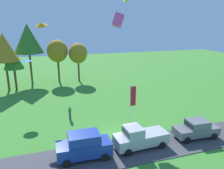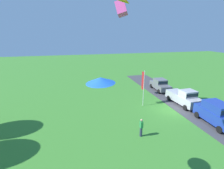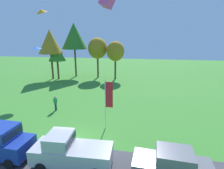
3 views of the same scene
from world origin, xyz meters
name	(u,v)px [view 1 (image 1 of 3)]	position (x,y,z in m)	size (l,w,h in m)	color
ground_plane	(120,138)	(0.00, 0.00, 0.00)	(120.00, 120.00, 0.00)	#3D842D
pavement_strip	(129,151)	(0.00, -2.48, 0.03)	(36.00, 4.40, 0.06)	#424247
car_suv_by_flagpole	(84,145)	(-4.05, -2.33, 1.30)	(4.66, 2.16, 2.28)	#1E389E
car_pickup_mid_row	(139,137)	(1.05, -2.27, 1.11)	(5.09, 2.24, 2.14)	#B7B7BC
car_sedan_near_entrance	(196,128)	(7.29, -2.32, 1.04)	(4.49, 2.15, 1.84)	slate
person_watching_sky	(70,113)	(-4.21, 5.88, 0.88)	(0.36, 0.24, 1.71)	#2D334C
tree_center_back	(4,47)	(-12.62, 20.81, 7.31)	(4.56, 4.56, 9.62)	brown
tree_right_of_center	(13,59)	(-11.46, 20.93, 5.27)	(3.30, 3.30, 6.96)	brown
tree_lone_near	(28,39)	(-8.96, 24.07, 8.40)	(5.23, 5.23, 11.05)	brown
tree_left_of_center	(57,51)	(-3.98, 23.85, 5.99)	(3.86, 3.86, 8.14)	brown
tree_far_left	(78,53)	(-0.19, 23.29, 5.49)	(3.54, 3.54, 7.47)	brown
flag_banner	(132,99)	(2.48, 2.86, 2.91)	(0.71, 0.08, 4.60)	silver
kite_diamond_over_trees	(126,0)	(5.78, 13.83, 14.45)	(0.73, 0.82, 0.39)	yellow
kite_box_near_flag	(118,20)	(1.86, 6.06, 11.46)	(0.99, 0.99, 1.39)	#EA4C9E
kite_delta_low_drifter	(41,24)	(-6.58, 8.73, 11.01)	(1.35, 1.35, 0.39)	orange
kite_delta_high_left	(26,60)	(-8.72, 10.30, 6.71)	(1.49, 1.49, 0.30)	blue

